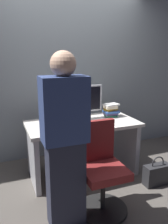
# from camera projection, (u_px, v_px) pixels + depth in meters

# --- Properties ---
(ground_plane) EXTENTS (9.00, 9.00, 0.00)m
(ground_plane) POSITION_uv_depth(u_px,v_px,m) (83.00, 173.00, 3.20)
(ground_plane) COLOR #4C4742
(wall_back) EXTENTS (6.40, 0.10, 3.00)m
(wall_back) POSITION_uv_depth(u_px,v_px,m) (64.00, 60.00, 3.54)
(wall_back) COLOR gray
(wall_back) RESTS_ON ground
(desk) EXTENTS (1.44, 0.72, 0.74)m
(desk) POSITION_uv_depth(u_px,v_px,m) (83.00, 139.00, 3.07)
(desk) COLOR beige
(desk) RESTS_ON ground
(office_chair) EXTENTS (0.52, 0.52, 0.94)m
(office_chair) POSITION_uv_depth(u_px,v_px,m) (101.00, 171.00, 2.39)
(office_chair) COLOR black
(office_chair) RESTS_ON ground
(person_at_desk) EXTENTS (0.40, 0.24, 1.64)m
(person_at_desk) POSITION_uv_depth(u_px,v_px,m) (65.00, 142.00, 2.07)
(person_at_desk) COLOR #262838
(person_at_desk) RESTS_ON ground
(monitor) EXTENTS (0.54, 0.14, 0.46)m
(monitor) POSITION_uv_depth(u_px,v_px,m) (83.00, 100.00, 3.12)
(monitor) COLOR silver
(monitor) RESTS_ON desk
(keyboard) EXTENTS (0.43, 0.14, 0.02)m
(keyboard) POSITION_uv_depth(u_px,v_px,m) (80.00, 124.00, 2.89)
(keyboard) COLOR white
(keyboard) RESTS_ON desk
(mouse) EXTENTS (0.06, 0.10, 0.03)m
(mouse) POSITION_uv_depth(u_px,v_px,m) (101.00, 122.00, 2.98)
(mouse) COLOR black
(mouse) RESTS_ON desk
(cup_near_keyboard) EXTENTS (0.07, 0.07, 0.09)m
(cup_near_keyboard) POSITION_uv_depth(u_px,v_px,m) (57.00, 123.00, 2.82)
(cup_near_keyboard) COLOR white
(cup_near_keyboard) RESTS_ON desk
(cup_by_monitor) EXTENTS (0.07, 0.07, 0.09)m
(cup_by_monitor) POSITION_uv_depth(u_px,v_px,m) (47.00, 119.00, 3.00)
(cup_by_monitor) COLOR #D84C3F
(cup_by_monitor) RESTS_ON desk
(book_stack) EXTENTS (0.23, 0.17, 0.18)m
(book_stack) POSITION_uv_depth(u_px,v_px,m) (111.00, 110.00, 3.26)
(book_stack) COLOR #338C59
(book_stack) RESTS_ON desk
(handbag) EXTENTS (0.34, 0.14, 0.38)m
(handbag) POSITION_uv_depth(u_px,v_px,m) (157.00, 174.00, 2.90)
(handbag) COLOR #262628
(handbag) RESTS_ON ground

